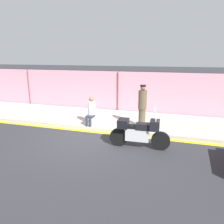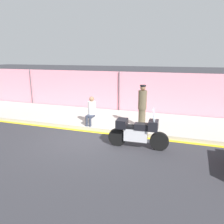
# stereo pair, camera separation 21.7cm
# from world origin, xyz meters

# --- Properties ---
(ground_plane) EXTENTS (120.00, 120.00, 0.00)m
(ground_plane) POSITION_xyz_m (0.00, 0.00, 0.00)
(ground_plane) COLOR #2D2D33
(sidewalk) EXTENTS (43.85, 3.39, 0.16)m
(sidewalk) POSITION_xyz_m (0.00, 2.55, 0.08)
(sidewalk) COLOR #ADA89E
(sidewalk) RESTS_ON ground_plane
(curb_paint_stripe) EXTENTS (43.85, 0.18, 0.01)m
(curb_paint_stripe) POSITION_xyz_m (0.00, 0.77, 0.00)
(curb_paint_stripe) COLOR gold
(curb_paint_stripe) RESTS_ON ground_plane
(storefront_fence) EXTENTS (41.66, 0.17, 2.33)m
(storefront_fence) POSITION_xyz_m (0.00, 4.34, 1.16)
(storefront_fence) COLOR pink
(storefront_fence) RESTS_ON ground_plane
(motorcycle) EXTENTS (2.15, 0.55, 1.47)m
(motorcycle) POSITION_xyz_m (2.01, -0.26, 0.59)
(motorcycle) COLOR black
(motorcycle) RESTS_ON ground_plane
(officer_standing) EXTENTS (0.36, 0.36, 1.84)m
(officer_standing) POSITION_xyz_m (1.81, 1.64, 1.11)
(officer_standing) COLOR brown
(officer_standing) RESTS_ON sidewalk
(person_seated_on_curb) EXTENTS (0.35, 0.64, 1.26)m
(person_seated_on_curb) POSITION_xyz_m (-0.44, 1.33, 0.86)
(person_seated_on_curb) COLOR #2D3342
(person_seated_on_curb) RESTS_ON sidewalk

